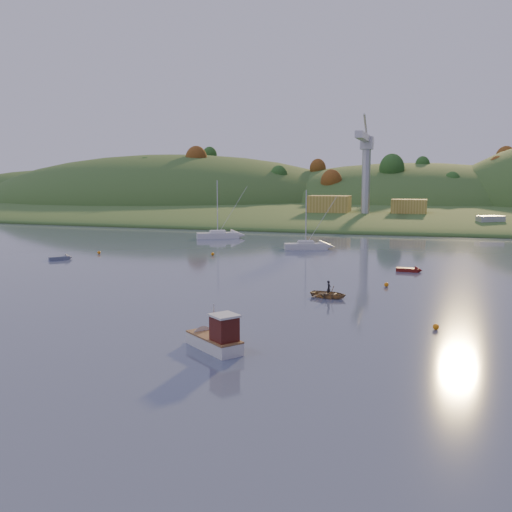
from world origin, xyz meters
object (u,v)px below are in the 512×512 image
(sailboat_far, at_px, (306,245))
(red_tender, at_px, (413,270))
(fishing_boat, at_px, (211,337))
(grey_dinghy, at_px, (64,258))
(sailboat_near, at_px, (218,235))
(canoe, at_px, (329,294))

(sailboat_far, distance_m, red_tender, 26.27)
(fishing_boat, relative_size, sailboat_far, 0.57)
(grey_dinghy, bearing_deg, sailboat_near, 27.34)
(sailboat_far, xyz_separation_m, grey_dinghy, (-31.75, -22.59, -0.41))
(canoe, bearing_deg, grey_dinghy, 81.97)
(sailboat_far, bearing_deg, sailboat_near, 129.91)
(fishing_boat, bearing_deg, sailboat_near, -31.68)
(fishing_boat, bearing_deg, grey_dinghy, -5.36)
(sailboat_near, height_order, canoe, sailboat_near)
(canoe, bearing_deg, sailboat_near, 43.83)
(canoe, xyz_separation_m, grey_dinghy, (-42.18, 15.48, -0.13))
(red_tender, bearing_deg, sailboat_far, 136.69)
(fishing_boat, height_order, grey_dinghy, fishing_boat)
(fishing_boat, relative_size, grey_dinghy, 1.74)
(red_tender, bearing_deg, sailboat_near, 144.42)
(sailboat_near, relative_size, sailboat_far, 1.16)
(sailboat_far, xyz_separation_m, canoe, (10.44, -38.07, -0.28))
(sailboat_far, height_order, canoe, sailboat_far)
(fishing_boat, xyz_separation_m, sailboat_far, (-5.37, 57.57, -0.15))
(sailboat_far, bearing_deg, grey_dinghy, -164.44)
(sailboat_near, xyz_separation_m, canoe, (30.87, -49.97, -0.36))
(canoe, xyz_separation_m, red_tender, (7.63, 19.00, -0.15))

